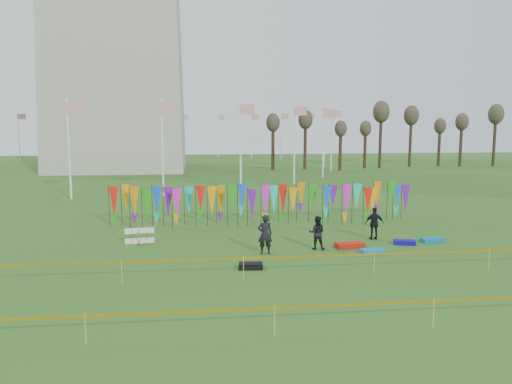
{
  "coord_description": "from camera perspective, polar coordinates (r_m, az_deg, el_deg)",
  "views": [
    {
      "loc": [
        -3.93,
        -21.09,
        5.94
      ],
      "look_at": [
        -0.71,
        6.0,
        2.25
      ],
      "focal_mm": 35.0,
      "sensor_mm": 36.0,
      "label": 1
    }
  ],
  "objects": [
    {
      "name": "caution_tape_far",
      "position": [
        14.74,
        8.45,
        -12.88
      ],
      "size": [
        26.0,
        0.02,
        0.9
      ],
      "color": "#FFC605",
      "rests_on": "ground"
    },
    {
      "name": "person_left",
      "position": [
        23.06,
        1.03,
        -4.86
      ],
      "size": [
        0.68,
        0.5,
        1.85
      ],
      "primitive_type": "imported",
      "rotation": [
        0.0,
        0.0,
        3.14
      ],
      "color": "black",
      "rests_on": "ground"
    },
    {
      "name": "banner_row",
      "position": [
        29.93,
        1.38,
        -0.91
      ],
      "size": [
        18.64,
        0.64,
        2.34
      ],
      "color": "black",
      "rests_on": "ground"
    },
    {
      "name": "kite_bag_blue",
      "position": [
        26.1,
        16.61,
        -5.54
      ],
      "size": [
        1.12,
        0.78,
        0.21
      ],
      "primitive_type": "cube",
      "rotation": [
        0.0,
        0.0,
        -0.26
      ],
      "color": "#100AA6",
      "rests_on": "ground"
    },
    {
      "name": "kite_bag_black",
      "position": [
        20.96,
        -0.62,
        -8.43
      ],
      "size": [
        1.04,
        0.66,
        0.23
      ],
      "primitive_type": "cube",
      "rotation": [
        0.0,
        0.0,
        -0.09
      ],
      "color": "black",
      "rests_on": "ground"
    },
    {
      "name": "person_right",
      "position": [
        26.66,
        13.38,
        -3.52
      ],
      "size": [
        1.04,
        0.65,
        1.7
      ],
      "primitive_type": "imported",
      "rotation": [
        0.0,
        0.0,
        3.06
      ],
      "color": "black",
      "rests_on": "ground"
    },
    {
      "name": "caution_tape_near",
      "position": [
        19.7,
        4.35,
        -7.51
      ],
      "size": [
        26.0,
        0.02,
        0.9
      ],
      "color": "#FFC605",
      "rests_on": "ground"
    },
    {
      "name": "box_kite",
      "position": [
        25.78,
        -13.16,
        -4.89
      ],
      "size": [
        0.73,
        0.73,
        0.82
      ],
      "rotation": [
        0.0,
        0.0,
        0.13
      ],
      "color": "red",
      "rests_on": "ground"
    },
    {
      "name": "kite_bag_teal",
      "position": [
        27.06,
        19.48,
        -5.19
      ],
      "size": [
        1.2,
        0.68,
        0.22
      ],
      "primitive_type": "cube",
      "rotation": [
        0.0,
        0.0,
        0.12
      ],
      "color": "#0B70A1",
      "rests_on": "ground"
    },
    {
      "name": "flagpole_ring",
      "position": [
        69.84,
        -15.14,
        5.84
      ],
      "size": [
        57.4,
        56.16,
        8.0
      ],
      "color": "white",
      "rests_on": "ground"
    },
    {
      "name": "tree_line",
      "position": [
        74.34,
        22.32,
        7.31
      ],
      "size": [
        53.92,
        1.92,
        7.84
      ],
      "color": "#3B2B1D",
      "rests_on": "ground"
    },
    {
      "name": "ground",
      "position": [
        22.25,
        3.67,
        -7.79
      ],
      "size": [
        160.0,
        160.0,
        0.0
      ],
      "primitive_type": "plane",
      "color": "#275517",
      "rests_on": "ground"
    },
    {
      "name": "kite_bag_turquoise",
      "position": [
        23.87,
        13.17,
        -6.64
      ],
      "size": [
        1.16,
        0.68,
        0.22
      ],
      "primitive_type": "cube",
      "rotation": [
        0.0,
        0.0,
        0.13
      ],
      "color": "#0D80C6",
      "rests_on": "ground"
    },
    {
      "name": "person_mid",
      "position": [
        24.11,
        6.98,
        -4.64
      ],
      "size": [
        0.89,
        0.68,
        1.62
      ],
      "primitive_type": "imported",
      "rotation": [
        0.0,
        0.0,
        2.88
      ],
      "color": "black",
      "rests_on": "ground"
    },
    {
      "name": "kite_bag_red",
      "position": [
        24.77,
        10.68,
        -6.01
      ],
      "size": [
        1.45,
        0.8,
        0.25
      ],
      "primitive_type": "cube",
      "rotation": [
        0.0,
        0.0,
        0.13
      ],
      "color": "red",
      "rests_on": "ground"
    }
  ]
}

